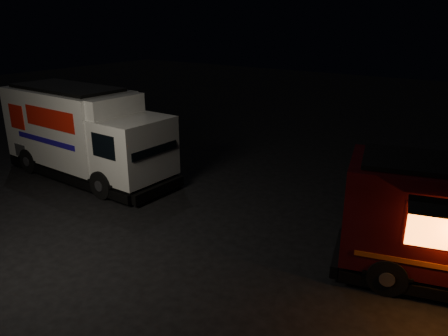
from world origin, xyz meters
TOP-DOWN VIEW (x-y plane):
  - ground at (0.00, 0.00)m, footprint 80.00×80.00m
  - white_truck at (-5.43, 1.93)m, footprint 7.91×2.84m

SIDE VIEW (x-z plane):
  - ground at x=0.00m, z-range 0.00..0.00m
  - white_truck at x=-5.43m, z-range 0.00..3.56m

